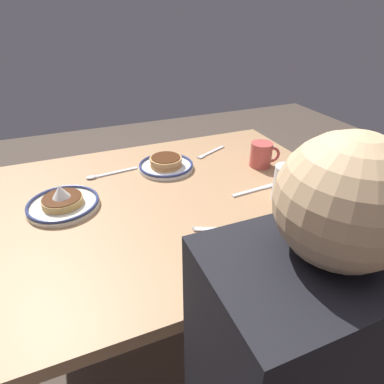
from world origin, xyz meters
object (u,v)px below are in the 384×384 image
(drinking_glass, at_px, (284,185))
(fork_near, at_px, (211,152))
(fork_far, at_px, (223,230))
(tea_spoon, at_px, (105,175))
(plate_near_main, at_px, (63,203))
(plate_center_pancakes, at_px, (166,164))
(butter_knife, at_px, (258,189))
(coffee_mug, at_px, (262,154))

(drinking_glass, distance_m, fork_near, 0.46)
(fork_far, distance_m, tea_spoon, 0.56)
(drinking_glass, bearing_deg, plate_near_main, -18.34)
(plate_center_pancakes, distance_m, tea_spoon, 0.25)
(drinking_glass, bearing_deg, fork_near, -83.01)
(plate_center_pancakes, relative_size, butter_knife, 1.01)
(coffee_mug, relative_size, fork_near, 0.71)
(butter_knife, bearing_deg, fork_near, -87.64)
(fork_near, bearing_deg, butter_knife, 92.36)
(plate_center_pancakes, height_order, fork_near, plate_center_pancakes)
(coffee_mug, xyz_separation_m, butter_knife, (0.12, 0.17, -0.05))
(drinking_glass, height_order, butter_knife, drinking_glass)
(coffee_mug, distance_m, fork_far, 0.49)
(plate_near_main, height_order, butter_knife, plate_near_main)
(plate_center_pancakes, xyz_separation_m, fork_near, (-0.24, -0.08, -0.02))
(butter_knife, distance_m, tea_spoon, 0.60)
(fork_near, height_order, tea_spoon, tea_spoon)
(fork_near, height_order, butter_knife, same)
(plate_near_main, height_order, fork_far, plate_near_main)
(fork_near, bearing_deg, plate_near_main, 19.02)
(plate_center_pancakes, bearing_deg, plate_near_main, 19.75)
(plate_near_main, xyz_separation_m, plate_center_pancakes, (-0.41, -0.15, 0.00))
(coffee_mug, bearing_deg, plate_center_pancakes, -18.19)
(plate_center_pancakes, height_order, butter_knife, plate_center_pancakes)
(drinking_glass, xyz_separation_m, fork_near, (0.06, -0.46, -0.05))
(plate_near_main, xyz_separation_m, fork_far, (-0.44, 0.31, -0.02))
(coffee_mug, xyz_separation_m, fork_near, (0.13, -0.20, -0.05))
(plate_near_main, relative_size, fork_near, 1.39)
(tea_spoon, bearing_deg, butter_knife, 146.75)
(tea_spoon, bearing_deg, fork_far, 118.51)
(fork_far, bearing_deg, drinking_glass, -163.39)
(coffee_mug, distance_m, butter_knife, 0.21)
(coffee_mug, height_order, tea_spoon, coffee_mug)
(drinking_glass, distance_m, butter_knife, 0.11)
(drinking_glass, distance_m, fork_far, 0.29)
(plate_center_pancakes, bearing_deg, drinking_glass, 128.03)
(plate_center_pancakes, distance_m, drinking_glass, 0.48)
(plate_near_main, distance_m, tea_spoon, 0.25)
(fork_far, height_order, tea_spoon, tea_spoon)
(plate_center_pancakes, xyz_separation_m, tea_spoon, (0.24, -0.03, -0.02))
(butter_knife, relative_size, tea_spoon, 1.07)
(fork_near, distance_m, tea_spoon, 0.49)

